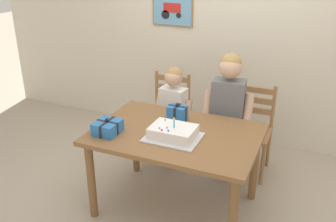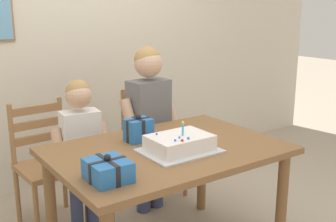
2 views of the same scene
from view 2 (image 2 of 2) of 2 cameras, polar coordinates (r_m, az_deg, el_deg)
The scene contains 9 objects.
back_wall at distance 3.86m, azimuth -14.06°, elevation 9.33°, with size 6.40×0.11×2.60m.
dining_table at distance 2.59m, azimuth -0.13°, elevation -7.06°, with size 1.39×0.96×0.76m.
birthday_cake at distance 2.47m, azimuth 1.59°, elevation -4.53°, with size 0.44×0.34×0.19m.
gift_box_red_large at distance 2.10m, azimuth -8.22°, elevation -8.00°, with size 0.20×0.22×0.14m.
gift_box_beside_cake at distance 2.67m, azimuth -4.04°, elevation -2.58°, with size 0.17×0.13×0.18m.
chair_left at distance 3.23m, azimuth -16.19°, elevation -6.95°, with size 0.44×0.44×0.92m.
chair_right at distance 3.60m, azimuth -2.23°, elevation -4.17°, with size 0.42×0.42×0.92m.
child_older at distance 3.20m, azimuth -2.61°, elevation -0.35°, with size 0.49×0.29×1.31m.
child_younger at distance 2.99m, azimuth -11.79°, elevation -4.12°, with size 0.42×0.25×1.11m.
Camera 2 is at (-1.38, -1.99, 1.60)m, focal length 44.60 mm.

